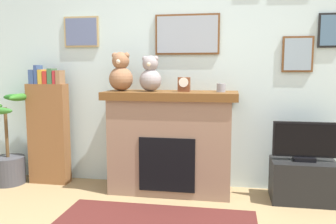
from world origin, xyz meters
name	(u,v)px	position (x,y,z in m)	size (l,w,h in m)	color
back_wall	(196,68)	(0.00, 2.00, 1.31)	(5.20, 0.15, 2.60)	silver
fireplace	(171,141)	(-0.23, 1.70, 0.54)	(1.37, 0.54, 1.06)	#896A55
bookshelf	(49,129)	(-1.63, 1.74, 0.62)	(0.44, 0.16, 1.33)	brown
potted_plant	(8,155)	(-2.08, 1.62, 0.33)	(0.54, 0.49, 1.03)	#3F3F44
tv_stand	(303,181)	(1.10, 1.64, 0.20)	(0.61, 0.40, 0.40)	black
television	(305,142)	(1.10, 1.64, 0.59)	(0.60, 0.14, 0.38)	black
candle_jar	(221,88)	(0.28, 1.68, 1.11)	(0.09, 0.09, 0.09)	gray
mantel_clock	(184,84)	(-0.09, 1.68, 1.14)	(0.12, 0.09, 0.15)	brown
teddy_bear_tan	(121,74)	(-0.76, 1.68, 1.24)	(0.25, 0.25, 0.40)	#8F6243
teddy_bear_brown	(150,75)	(-0.44, 1.68, 1.23)	(0.23, 0.23, 0.37)	gray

